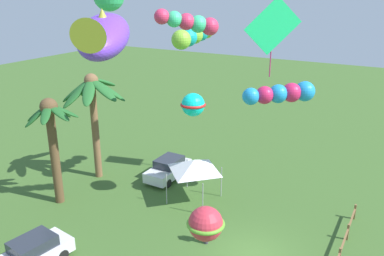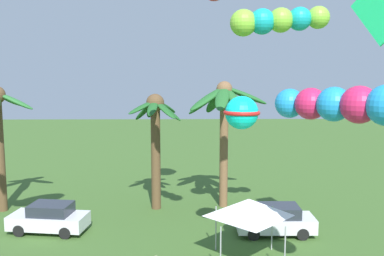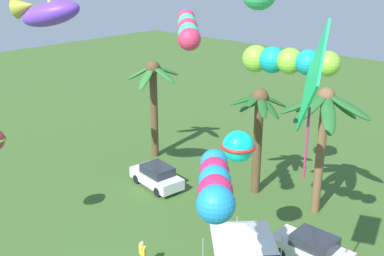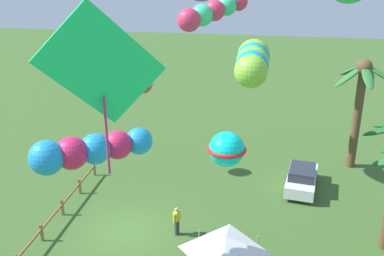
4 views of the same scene
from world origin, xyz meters
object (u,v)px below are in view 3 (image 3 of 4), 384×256
object	(u,v)px
festival_tent	(243,231)
kite_ball_3	(238,146)
parked_car_0	(157,176)
palm_tree_1	(259,120)
kite_tube_4	(285,61)
kite_fish_0	(47,12)
kite_diamond_6	(312,81)
spectator_0	(143,255)
parked_car_1	(312,249)
palm_tree_0	(323,118)
palm_tree_2	(153,89)
kite_tube_2	(188,29)
kite_tube_7	(215,184)

from	to	relation	value
festival_tent	kite_ball_3	xyz separation A→B (m)	(-0.38, -0.11, 4.09)
festival_tent	parked_car_0	bearing A→B (deg)	158.96
palm_tree_1	festival_tent	xyz separation A→B (m)	(4.43, -7.47, -2.48)
parked_car_0	kite_tube_4	xyz separation A→B (m)	(10.84, -2.97, 9.62)
festival_tent	kite_fish_0	bearing A→B (deg)	-166.30
festival_tent	kite_diamond_6	xyz separation A→B (m)	(4.37, -3.09, 8.33)
spectator_0	kite_ball_3	size ratio (longest dim) A/B	0.74
kite_tube_4	kite_diamond_6	size ratio (longest dim) A/B	0.85
parked_car_1	kite_fish_0	bearing A→B (deg)	-155.11
palm_tree_0	kite_ball_3	bearing A→B (deg)	-89.87
parked_car_0	kite_diamond_6	distance (m)	18.59
kite_ball_3	kite_tube_4	xyz separation A→B (m)	(1.51, 0.87, 3.82)
palm_tree_2	kite_ball_3	distance (m)	15.13
kite_tube_2	spectator_0	bearing A→B (deg)	-127.30
palm_tree_0	kite_tube_7	xyz separation A→B (m)	(2.46, -12.44, 1.36)
parked_car_1	kite_tube_7	bearing A→B (deg)	-88.79
festival_tent	spectator_0	bearing A→B (deg)	-143.25
kite_fish_0	kite_tube_4	distance (m)	12.23
palm_tree_1	kite_tube_2	size ratio (longest dim) A/B	2.66
kite_tube_4	kite_tube_7	distance (m)	6.31
parked_car_0	palm_tree_2	bearing A→B (deg)	137.59
palm_tree_0	kite_diamond_6	bearing A→B (deg)	-66.35
kite_ball_3	kite_tube_7	distance (m)	5.21
spectator_0	palm_tree_0	bearing A→B (deg)	72.23
kite_tube_2	kite_tube_7	bearing A→B (deg)	-38.68
kite_ball_3	kite_tube_7	world-z (taller)	kite_tube_7
kite_fish_0	kite_tube_7	size ratio (longest dim) A/B	1.07
kite_tube_2	palm_tree_0	bearing A→B (deg)	76.97
festival_tent	kite_ball_3	distance (m)	4.11
parked_car_1	kite_ball_3	distance (m)	7.06
parked_car_1	spectator_0	bearing A→B (deg)	-133.30
kite_fish_0	kite_ball_3	bearing A→B (deg)	13.61
spectator_0	kite_ball_3	xyz separation A→B (m)	(3.42, 2.73, 5.75)
kite_diamond_6	kite_tube_7	bearing A→B (deg)	-145.73
palm_tree_2	kite_fish_0	distance (m)	12.08
palm_tree_1	kite_ball_3	xyz separation A→B (m)	(4.06, -7.58, 1.61)
kite_tube_4	kite_tube_7	size ratio (longest dim) A/B	1.17
parked_car_1	palm_tree_0	bearing A→B (deg)	116.58
palm_tree_2	kite_tube_4	size ratio (longest dim) A/B	1.75
palm_tree_1	kite_tube_4	xyz separation A→B (m)	(5.57, -6.71, 5.43)
parked_car_1	kite_fish_0	world-z (taller)	kite_fish_0
festival_tent	palm_tree_1	bearing A→B (deg)	120.68
spectator_0	kite_tube_2	size ratio (longest dim) A/B	0.61
palm_tree_1	palm_tree_0	bearing A→B (deg)	4.37
parked_car_0	spectator_0	bearing A→B (deg)	-48.03
festival_tent	kite_tube_4	world-z (taller)	kite_tube_4
kite_ball_3	kite_diamond_6	size ratio (longest dim) A/B	0.43
palm_tree_1	kite_diamond_6	world-z (taller)	kite_diamond_6
kite_fish_0	parked_car_1	bearing A→B (deg)	24.89
palm_tree_0	spectator_0	bearing A→B (deg)	-107.77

